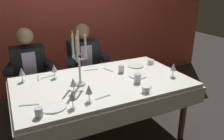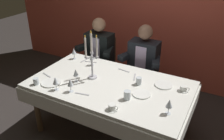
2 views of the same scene
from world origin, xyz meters
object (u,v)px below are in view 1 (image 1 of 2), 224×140
dinner_plate_0 (53,106)px  dinner_plate_2 (138,75)px  dining_table (103,91)px  water_tumbler_0 (137,78)px  wine_glass_4 (174,67)px  wine_glass_3 (54,69)px  wine_glass_5 (22,72)px  wine_glass_2 (73,83)px  water_tumbler_1 (39,112)px  coffee_cup_1 (150,62)px  wine_glass_0 (72,96)px  wine_glass_1 (89,90)px  water_tumbler_2 (121,69)px  dinner_plate_1 (135,66)px  seated_diner_1 (83,58)px  coffee_cup_0 (146,90)px  candelabra (79,60)px  seated_diner_0 (29,66)px

dinner_plate_0 → dinner_plate_2: same height
dining_table → water_tumbler_0: (0.32, -0.21, 0.17)m
dining_table → wine_glass_4: (0.78, -0.24, 0.24)m
wine_glass_3 → wine_glass_5: 0.35m
wine_glass_3 → dinner_plate_0: bearing=-104.2°
wine_glass_2 → wine_glass_3: 0.48m
water_tumbler_1 → coffee_cup_1: water_tumbler_1 is taller
dinner_plate_0 → dinner_plate_2: (1.05, 0.28, 0.00)m
wine_glass_0 → wine_glass_1: 0.18m
wine_glass_1 → water_tumbler_2: wine_glass_1 is taller
wine_glass_5 → dining_table: bearing=-25.1°
dinner_plate_1 → wine_glass_4: bearing=-68.2°
water_tumbler_0 → dinner_plate_2: bearing=56.2°
wine_glass_4 → dinner_plate_2: bearing=151.5°
dinner_plate_0 → seated_diner_1: 1.41m
dining_table → dinner_plate_1: 0.65m
dinner_plate_2 → coffee_cup_1: 0.49m
dining_table → dinner_plate_2: 0.45m
wine_glass_2 → coffee_cup_0: 0.72m
wine_glass_2 → wine_glass_3: same height
dinner_plate_2 → coffee_cup_0: bearing=-111.6°
candelabra → wine_glass_2: bearing=-126.5°
candelabra → wine_glass_4: (1.04, -0.26, -0.16)m
candelabra → wine_glass_2: 0.27m
wine_glass_2 → wine_glass_5: size_ratio=1.00×
wine_glass_5 → water_tumbler_1: size_ratio=2.06×
seated_diner_1 → coffee_cup_0: bearing=-82.2°
water_tumbler_2 → seated_diner_1: seated_diner_1 is taller
wine_glass_1 → seated_diner_1: 1.32m
wine_glass_0 → wine_glass_1: size_ratio=1.00×
wine_glass_2 → water_tumbler_2: 0.75m
wine_glass_4 → wine_glass_0: bearing=-172.0°
coffee_cup_0 → seated_diner_1: size_ratio=0.11×
wine_glass_4 → seated_diner_1: size_ratio=0.13×
wine_glass_3 → coffee_cup_1: wine_glass_3 is taller
dinner_plate_0 → seated_diner_0: 1.22m
wine_glass_0 → coffee_cup_0: 0.74m
wine_glass_4 → water_tumbler_1: bearing=-172.8°
candelabra → seated_diner_0: bearing=115.7°
dinner_plate_0 → wine_glass_1: (0.32, -0.04, 0.11)m
dining_table → candelabra: bearing=176.9°
coffee_cup_0 → candelabra: bearing=138.7°
dining_table → coffee_cup_0: bearing=-58.8°
water_tumbler_1 → coffee_cup_0: 1.03m
dining_table → water_tumbler_0: bearing=-32.4°
wine_glass_3 → water_tumbler_1: wine_glass_3 is taller
dinner_plate_1 → candelabra: bearing=-164.0°
dining_table → wine_glass_0: wine_glass_0 is taller
coffee_cup_0 → wine_glass_5: bearing=142.5°
dinner_plate_0 → seated_diner_0: size_ratio=0.19×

